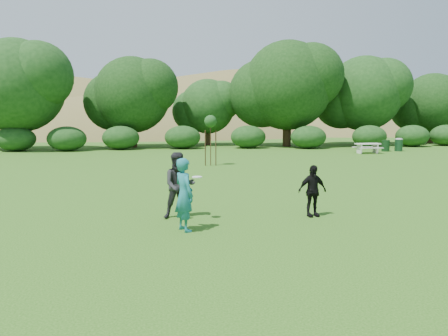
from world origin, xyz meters
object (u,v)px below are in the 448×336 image
object	(u,v)px
player_black	(312,191)
picnic_table	(368,146)
sapling	(210,123)
player_teal	(184,195)
trash_can_lidded	(399,144)
trash_can_near	(386,146)
player_grey	(179,185)

from	to	relation	value
player_black	picnic_table	distance (m)	22.41
sapling	player_black	bearing A→B (deg)	-85.04
player_teal	player_black	xyz separation A→B (m)	(3.63, 0.97, -0.17)
picnic_table	trash_can_lidded	size ratio (longest dim) A/B	1.71
trash_can_near	sapling	size ratio (longest dim) A/B	0.32
sapling	trash_can_lidded	xyz separation A→B (m)	(16.20, 7.71, -1.88)
trash_can_near	trash_can_lidded	bearing A→B (deg)	1.30
player_teal	player_black	world-z (taller)	player_teal
player_grey	sapling	world-z (taller)	sapling
player_black	sapling	bearing A→B (deg)	86.40
player_grey	trash_can_near	world-z (taller)	player_grey
player_black	picnic_table	xyz separation A→B (m)	(11.61, 19.17, -0.20)
trash_can_near	picnic_table	xyz separation A→B (m)	(-2.32, -1.51, 0.07)
player_teal	sapling	bearing A→B (deg)	-34.12
player_black	trash_can_lidded	xyz separation A→B (m)	(15.07, 20.70, -0.18)
player_black	player_teal	bearing A→B (deg)	-173.63
trash_can_near	player_teal	bearing A→B (deg)	-129.04
sapling	picnic_table	size ratio (longest dim) A/B	1.58
trash_can_near	player_black	bearing A→B (deg)	-123.96
player_grey	picnic_table	xyz separation A→B (m)	(15.28, 18.78, -0.39)
sapling	picnic_table	xyz separation A→B (m)	(12.74, 6.18, -1.90)
player_black	trash_can_near	distance (m)	24.93
player_teal	player_grey	bearing A→B (deg)	-22.26
player_teal	player_black	size ratio (longest dim) A/B	1.24
trash_can_near	trash_can_lidded	size ratio (longest dim) A/B	0.86
player_black	trash_can_lidded	world-z (taller)	player_black
trash_can_near	picnic_table	distance (m)	2.77
sapling	picnic_table	distance (m)	14.28
player_grey	player_black	distance (m)	3.69
picnic_table	trash_can_lidded	world-z (taller)	trash_can_lidded
player_black	trash_can_near	size ratio (longest dim) A/B	1.61
player_teal	picnic_table	size ratio (longest dim) A/B	0.99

